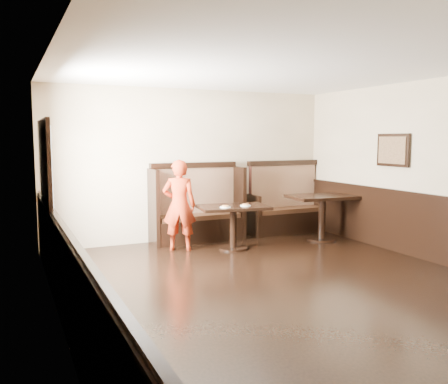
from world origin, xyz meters
TOP-DOWN VIEW (x-y plane):
  - ground at (0.00, 0.00)m, footprint 7.00×7.00m
  - room_shell at (-0.30, 0.28)m, footprint 7.00×7.00m
  - booth_main at (0.00, 3.30)m, footprint 1.75×0.72m
  - booth_neighbor at (1.95, 3.29)m, footprint 1.65×0.72m
  - table_main at (0.32, 2.38)m, footprint 1.27×0.90m
  - table_neighbor at (2.15, 2.35)m, footprint 1.28×0.91m
  - child at (-0.55, 2.69)m, footprint 0.67×0.57m
  - pizza_plate_left at (0.11, 2.27)m, footprint 0.18×0.18m
  - pizza_plate_right at (0.50, 2.29)m, footprint 0.19×0.19m

SIDE VIEW (x-z plane):
  - ground at x=0.00m, z-range 0.00..0.00m
  - booth_neighbor at x=1.95m, z-range -0.24..1.21m
  - booth_main at x=0.00m, z-range -0.20..1.25m
  - table_main at x=0.32m, z-range 0.20..0.95m
  - table_neighbor at x=2.15m, z-range 0.21..1.05m
  - room_shell at x=-0.30m, z-range -2.83..4.17m
  - pizza_plate_left at x=0.11m, z-range 0.75..0.78m
  - pizza_plate_right at x=0.50m, z-range 0.75..0.78m
  - child at x=-0.55m, z-range 0.00..1.54m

